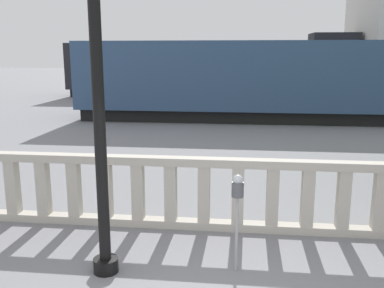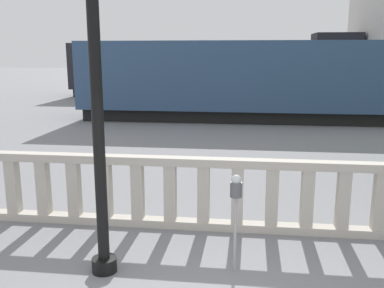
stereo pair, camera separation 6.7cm
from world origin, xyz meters
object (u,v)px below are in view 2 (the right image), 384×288
at_px(train_far, 214,69).
at_px(train_near, 306,79).
at_px(lamppost, 93,15).
at_px(parking_meter, 236,195).

bearing_deg(train_far, train_near, -64.20).
xyz_separation_m(lamppost, train_far, (-0.29, 24.10, -1.53)).
xyz_separation_m(lamppost, parking_meter, (1.80, 0.23, -2.33)).
distance_m(lamppost, train_far, 24.15).
xyz_separation_m(lamppost, train_near, (4.53, 14.12, -1.60)).
bearing_deg(parking_meter, train_far, 95.01).
relative_size(lamppost, train_near, 0.32).
relative_size(parking_meter, train_far, 0.07).
distance_m(lamppost, parking_meter, 2.96).
relative_size(lamppost, train_far, 0.33).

